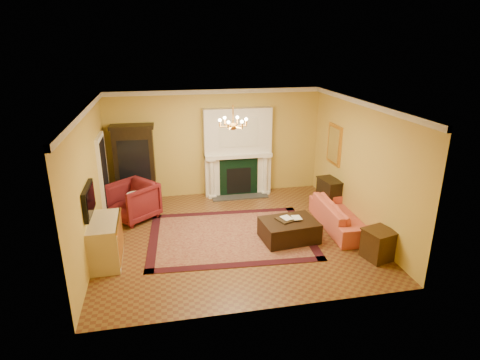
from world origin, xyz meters
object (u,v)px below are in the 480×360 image
object	(u,v)px
wingback_armchair	(132,199)
leather_ottoman	(289,230)
console_table	(329,194)
commode	(106,241)
coral_sofa	(341,211)
pedestal_table	(136,205)
end_table	(378,245)
china_cabinet	(135,166)

from	to	relation	value
wingback_armchair	leather_ottoman	distance (m)	3.94
wingback_armchair	console_table	bearing A→B (deg)	46.71
commode	leather_ottoman	size ratio (longest dim) A/B	0.99
wingback_armchair	coral_sofa	xyz separation A→B (m)	(4.88, -1.49, -0.10)
pedestal_table	console_table	size ratio (longest dim) A/B	0.94
commode	end_table	bearing A→B (deg)	-11.48
pedestal_table	leather_ottoman	bearing A→B (deg)	-26.68
commode	leather_ottoman	xyz separation A→B (m)	(3.91, 0.14, -0.21)
wingback_armchair	pedestal_table	bearing A→B (deg)	-9.10
pedestal_table	leather_ottoman	size ratio (longest dim) A/B	0.60
wingback_armchair	pedestal_table	xyz separation A→B (m)	(0.08, -0.13, -0.10)
pedestal_table	leather_ottoman	world-z (taller)	pedestal_table
coral_sofa	console_table	xyz separation A→B (m)	(0.20, 1.18, -0.04)
end_table	console_table	world-z (taller)	console_table
pedestal_table	commode	bearing A→B (deg)	-105.44
console_table	leather_ottoman	world-z (taller)	console_table
wingback_armchair	commode	distance (m)	2.03
console_table	pedestal_table	bearing A→B (deg)	170.19
china_cabinet	coral_sofa	xyz separation A→B (m)	(4.82, -2.60, -0.61)
console_table	china_cabinet	bearing A→B (deg)	156.39
pedestal_table	end_table	xyz separation A→B (m)	(4.94, -2.84, -0.12)
china_cabinet	pedestal_table	distance (m)	1.39
china_cabinet	leather_ottoman	distance (m)	4.58
leather_ottoman	end_table	bearing A→B (deg)	-41.93
wingback_armchair	coral_sofa	size ratio (longest dim) A/B	0.48
china_cabinet	commode	world-z (taller)	china_cabinet
china_cabinet	pedestal_table	size ratio (longest dim) A/B	2.87
china_cabinet	end_table	xyz separation A→B (m)	(4.96, -4.08, -0.73)
commode	console_table	world-z (taller)	commode
china_cabinet	commode	xyz separation A→B (m)	(-0.49, -3.09, -0.59)
china_cabinet	leather_ottoman	size ratio (longest dim) A/B	1.72
pedestal_table	commode	distance (m)	1.91
coral_sofa	end_table	size ratio (longest dim) A/B	3.59
commode	end_table	distance (m)	5.54
console_table	wingback_armchair	bearing A→B (deg)	168.71
pedestal_table	coral_sofa	xyz separation A→B (m)	(4.80, -1.36, 0.00)
china_cabinet	end_table	world-z (taller)	china_cabinet
commode	console_table	distance (m)	5.76
end_table	leather_ottoman	world-z (taller)	end_table
end_table	china_cabinet	bearing A→B (deg)	140.53
commode	coral_sofa	distance (m)	5.33
commode	console_table	bearing A→B (deg)	15.70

